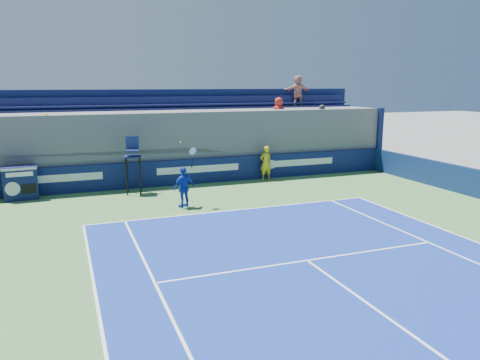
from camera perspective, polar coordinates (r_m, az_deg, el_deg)
name	(u,v)px	position (r m, az deg, el deg)	size (l,w,h in m)	color
ball_person	(266,163)	(23.06, 3.15, 2.08)	(0.62, 0.40, 1.69)	gold
back_hoarding	(198,171)	(22.36, -5.10, 1.08)	(20.40, 0.21, 1.20)	#0C1548
match_clock	(20,182)	(21.15, -25.20, -0.21)	(1.36, 0.80, 1.40)	#0D1444
umpire_chair	(133,159)	(20.59, -12.94, 2.54)	(0.81, 0.81, 2.48)	black
tennis_player	(184,187)	(18.01, -6.84, -0.87)	(1.03, 0.68, 2.57)	#1434A9
stadium_seating	(187,140)	(24.13, -6.48, 4.83)	(21.00, 4.05, 5.18)	#55555A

